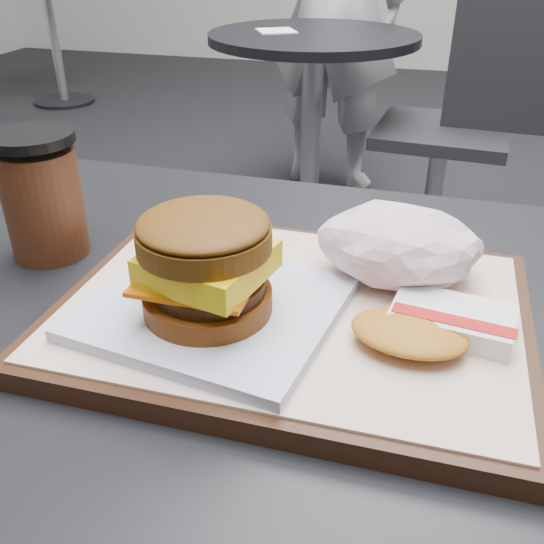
{
  "coord_description": "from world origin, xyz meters",
  "views": [
    {
      "loc": [
        0.09,
        -0.42,
        1.06
      ],
      "look_at": [
        -0.02,
        -0.04,
        0.83
      ],
      "focal_mm": 40.0,
      "sensor_mm": 36.0,
      "label": 1
    }
  ],
  "objects_px": {
    "customer_table": "(300,468)",
    "hash_brown": "(433,325)",
    "breakfast_sandwich": "(208,275)",
    "neighbor_table": "(312,94)",
    "neighbor_chair": "(466,119)",
    "coffee_cup": "(42,198)",
    "crumpled_wrapper": "(399,245)",
    "serving_tray": "(292,313)"
  },
  "relations": [
    {
      "from": "hash_brown",
      "to": "neighbor_table",
      "type": "xyz_separation_m",
      "value": [
        -0.45,
        1.68,
        -0.25
      ]
    },
    {
      "from": "serving_tray",
      "to": "breakfast_sandwich",
      "type": "xyz_separation_m",
      "value": [
        -0.06,
        -0.04,
        0.05
      ]
    },
    {
      "from": "breakfast_sandwich",
      "to": "customer_table",
      "type": "bearing_deg",
      "value": 38.85
    },
    {
      "from": "serving_tray",
      "to": "customer_table",
      "type": "bearing_deg",
      "value": 58.85
    },
    {
      "from": "serving_tray",
      "to": "coffee_cup",
      "type": "height_order",
      "value": "coffee_cup"
    },
    {
      "from": "hash_brown",
      "to": "serving_tray",
      "type": "bearing_deg",
      "value": 171.44
    },
    {
      "from": "hash_brown",
      "to": "coffee_cup",
      "type": "xyz_separation_m",
      "value": [
        -0.38,
        0.07,
        0.03
      ]
    },
    {
      "from": "breakfast_sandwich",
      "to": "crumpled_wrapper",
      "type": "relative_size",
      "value": 1.54
    },
    {
      "from": "serving_tray",
      "to": "breakfast_sandwich",
      "type": "relative_size",
      "value": 1.78
    },
    {
      "from": "serving_tray",
      "to": "hash_brown",
      "type": "xyz_separation_m",
      "value": [
        0.11,
        -0.02,
        0.02
      ]
    },
    {
      "from": "coffee_cup",
      "to": "neighbor_chair",
      "type": "height_order",
      "value": "coffee_cup"
    },
    {
      "from": "serving_tray",
      "to": "crumpled_wrapper",
      "type": "relative_size",
      "value": 2.75
    },
    {
      "from": "neighbor_chair",
      "to": "serving_tray",
      "type": "bearing_deg",
      "value": -96.09
    },
    {
      "from": "coffee_cup",
      "to": "neighbor_table",
      "type": "xyz_separation_m",
      "value": [
        -0.08,
        1.61,
        -0.28
      ]
    },
    {
      "from": "crumpled_wrapper",
      "to": "neighbor_table",
      "type": "height_order",
      "value": "crumpled_wrapper"
    },
    {
      "from": "coffee_cup",
      "to": "crumpled_wrapper",
      "type": "bearing_deg",
      "value": 1.93
    },
    {
      "from": "breakfast_sandwich",
      "to": "crumpled_wrapper",
      "type": "xyz_separation_m",
      "value": [
        0.13,
        0.11,
        -0.01
      ]
    },
    {
      "from": "customer_table",
      "to": "coffee_cup",
      "type": "xyz_separation_m",
      "value": [
        -0.27,
        0.04,
        0.25
      ]
    },
    {
      "from": "coffee_cup",
      "to": "serving_tray",
      "type": "bearing_deg",
      "value": -12.06
    },
    {
      "from": "crumpled_wrapper",
      "to": "hash_brown",
      "type": "bearing_deg",
      "value": -67.57
    },
    {
      "from": "serving_tray",
      "to": "crumpled_wrapper",
      "type": "xyz_separation_m",
      "value": [
        0.08,
        0.07,
        0.04
      ]
    },
    {
      "from": "hash_brown",
      "to": "neighbor_table",
      "type": "relative_size",
      "value": 0.17
    },
    {
      "from": "hash_brown",
      "to": "crumpled_wrapper",
      "type": "xyz_separation_m",
      "value": [
        -0.04,
        0.09,
        0.02
      ]
    },
    {
      "from": "crumpled_wrapper",
      "to": "serving_tray",
      "type": "bearing_deg",
      "value": -138.7
    },
    {
      "from": "hash_brown",
      "to": "neighbor_chair",
      "type": "xyz_separation_m",
      "value": [
        0.06,
        1.66,
        -0.29
      ]
    },
    {
      "from": "neighbor_chair",
      "to": "customer_table",
      "type": "bearing_deg",
      "value": -95.85
    },
    {
      "from": "coffee_cup",
      "to": "hash_brown",
      "type": "bearing_deg",
      "value": -11.02
    },
    {
      "from": "serving_tray",
      "to": "hash_brown",
      "type": "distance_m",
      "value": 0.12
    },
    {
      "from": "hash_brown",
      "to": "customer_table",
      "type": "bearing_deg",
      "value": 163.6
    },
    {
      "from": "neighbor_chair",
      "to": "neighbor_table",
      "type": "bearing_deg",
      "value": 177.52
    },
    {
      "from": "hash_brown",
      "to": "coffee_cup",
      "type": "height_order",
      "value": "coffee_cup"
    },
    {
      "from": "breakfast_sandwich",
      "to": "neighbor_table",
      "type": "height_order",
      "value": "breakfast_sandwich"
    },
    {
      "from": "serving_tray",
      "to": "neighbor_table",
      "type": "relative_size",
      "value": 0.51
    },
    {
      "from": "customer_table",
      "to": "neighbor_chair",
      "type": "distance_m",
      "value": 1.64
    },
    {
      "from": "customer_table",
      "to": "hash_brown",
      "type": "xyz_separation_m",
      "value": [
        0.1,
        -0.03,
        0.22
      ]
    },
    {
      "from": "breakfast_sandwich",
      "to": "crumpled_wrapper",
      "type": "height_order",
      "value": "breakfast_sandwich"
    },
    {
      "from": "breakfast_sandwich",
      "to": "hash_brown",
      "type": "distance_m",
      "value": 0.17
    },
    {
      "from": "customer_table",
      "to": "neighbor_chair",
      "type": "bearing_deg",
      "value": 84.15
    },
    {
      "from": "neighbor_table",
      "to": "serving_tray",
      "type": "bearing_deg",
      "value": -78.39
    },
    {
      "from": "customer_table",
      "to": "serving_tray",
      "type": "relative_size",
      "value": 2.11
    },
    {
      "from": "hash_brown",
      "to": "neighbor_table",
      "type": "distance_m",
      "value": 1.76
    },
    {
      "from": "customer_table",
      "to": "neighbor_table",
      "type": "relative_size",
      "value": 1.07
    }
  ]
}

